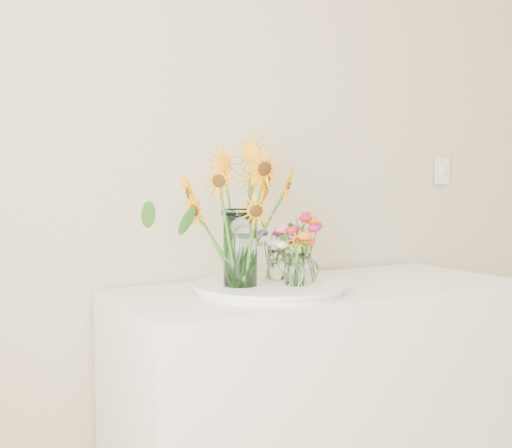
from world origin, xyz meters
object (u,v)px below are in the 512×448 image
Objects in this scene: mason_jar at (240,248)px; tray at (270,289)px; counter at (321,415)px; small_vase_a at (295,270)px; small_vase_c at (277,265)px; small_vase_b at (304,261)px.

tray is at bearing -1.16° from mason_jar.
small_vase_a is (-0.17, -0.09, 0.53)m from counter.
small_vase_c is (0.02, 0.14, -0.00)m from small_vase_a.
mason_jar reaches higher than small_vase_c.
small_vase_c is (0.17, 0.07, -0.07)m from mason_jar.
small_vase_a is at bearing -54.35° from tray.
counter is 0.56m from small_vase_a.
mason_jar is 1.77× the size of small_vase_b.
mason_jar is at bearing 178.84° from tray.
tray is 4.42× the size of small_vase_a.
tray is (-0.22, -0.02, 0.46)m from counter.
tray is at bearing 125.65° from small_vase_a.
small_vase_a is at bearing -150.75° from counter.
tray is 0.12m from small_vase_c.
small_vase_a is 0.14m from small_vase_c.
tray is 1.89× the size of mason_jar.
mason_jar is at bearing 154.94° from small_vase_a.
mason_jar is 0.19m from small_vase_a.
counter is 0.55m from small_vase_b.
counter is at bearing 6.21° from tray.
mason_jar is 2.34× the size of small_vase_a.
small_vase_c is at bearing 46.44° from tray.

